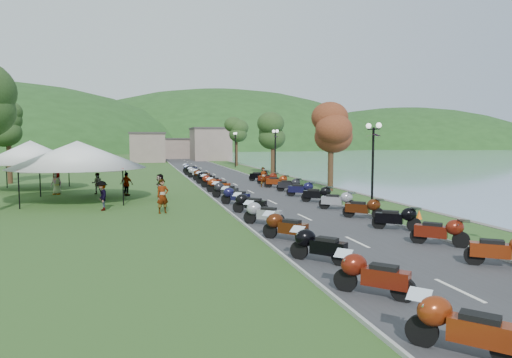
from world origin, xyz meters
TOP-DOWN VIEW (x-y plane):
  - road at (0.00, 40.00)m, footprint 7.00×120.00m
  - hills_backdrop at (0.00, 200.00)m, footprint 360.00×120.00m
  - far_building at (-2.00, 85.00)m, footprint 18.00×16.00m
  - moto_row_left at (-2.55, 22.92)m, footprint 2.60×53.56m
  - moto_row_right at (2.80, 19.43)m, footprint 2.60×36.14m
  - vendor_tent_main at (-12.31, 25.83)m, footprint 5.89×5.89m
  - vendor_tent_side at (-16.79, 33.49)m, footprint 4.91×4.91m
  - tree_lakeside at (6.23, 26.94)m, footprint 2.81×2.81m
  - pedestrian_a at (-7.15, 19.25)m, footprint 0.83×0.72m
  - pedestrian_b at (-11.48, 29.60)m, footprint 0.80×0.47m
  - pedestrian_c at (-10.48, 21.10)m, footprint 0.67×1.18m
  - traffic_cone_near at (-1.74, 8.25)m, footprint 0.31×0.31m

SIDE VIEW (x-z plane):
  - hills_backdrop at x=0.00m, z-range -38.00..38.00m
  - pedestrian_a at x=-7.15m, z-range -0.95..0.95m
  - pedestrian_b at x=-11.48m, z-range -0.80..0.80m
  - pedestrian_c at x=-10.48m, z-range -0.86..0.86m
  - road at x=0.00m, z-range 0.00..0.02m
  - traffic_cone_near at x=-1.74m, z-range 0.00..0.48m
  - moto_row_left at x=-2.55m, z-range 0.00..1.10m
  - moto_row_right at x=2.80m, z-range 0.00..1.10m
  - vendor_tent_main at x=-12.31m, z-range 0.00..4.00m
  - vendor_tent_side at x=-16.79m, z-range 0.00..4.00m
  - far_building at x=-2.00m, z-range 0.00..5.00m
  - tree_lakeside at x=6.23m, z-range 0.00..7.81m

